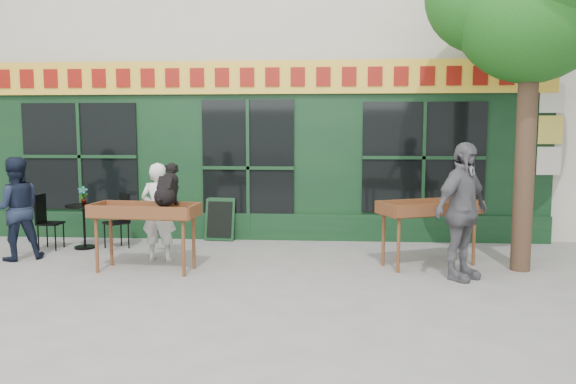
{
  "coord_description": "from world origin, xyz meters",
  "views": [
    {
      "loc": [
        1.48,
        -7.98,
        2.04
      ],
      "look_at": [
        0.87,
        0.5,
        1.11
      ],
      "focal_mm": 35.0,
      "sensor_mm": 36.0,
      "label": 1
    }
  ],
  "objects_px": {
    "book_cart_center": "(145,215)",
    "dog": "(167,183)",
    "bistro_table": "(84,217)",
    "man_left": "(15,209)",
    "man_right": "(462,211)",
    "woman": "(159,212)",
    "book_cart_right": "(429,212)"
  },
  "relations": [
    {
      "from": "woman",
      "to": "man_left",
      "type": "xyz_separation_m",
      "value": [
        -2.27,
        -0.09,
        0.04
      ]
    },
    {
      "from": "man_left",
      "to": "bistro_table",
      "type": "bearing_deg",
      "value": -162.87
    },
    {
      "from": "bistro_table",
      "to": "man_left",
      "type": "xyz_separation_m",
      "value": [
        -0.7,
        -0.9,
        0.27
      ]
    },
    {
      "from": "man_left",
      "to": "book_cart_center",
      "type": "bearing_deg",
      "value": 131.22
    },
    {
      "from": "book_cart_center",
      "to": "man_right",
      "type": "height_order",
      "value": "man_right"
    },
    {
      "from": "book_cart_center",
      "to": "woman",
      "type": "relative_size",
      "value": 1.0
    },
    {
      "from": "book_cart_right",
      "to": "bistro_table",
      "type": "xyz_separation_m",
      "value": [
        -5.73,
        0.84,
        -0.28
      ]
    },
    {
      "from": "woman",
      "to": "man_left",
      "type": "relative_size",
      "value": 0.95
    },
    {
      "from": "woman",
      "to": "bistro_table",
      "type": "relative_size",
      "value": 2.03
    },
    {
      "from": "man_left",
      "to": "dog",
      "type": "bearing_deg",
      "value": 131.96
    },
    {
      "from": "book_cart_center",
      "to": "book_cart_right",
      "type": "relative_size",
      "value": 0.95
    },
    {
      "from": "dog",
      "to": "man_right",
      "type": "relative_size",
      "value": 0.32
    },
    {
      "from": "dog",
      "to": "bistro_table",
      "type": "height_order",
      "value": "dog"
    },
    {
      "from": "dog",
      "to": "woman",
      "type": "height_order",
      "value": "dog"
    },
    {
      "from": "dog",
      "to": "man_left",
      "type": "bearing_deg",
      "value": 172.02
    },
    {
      "from": "dog",
      "to": "bistro_table",
      "type": "xyz_separation_m",
      "value": [
        -1.92,
        1.51,
        -0.75
      ]
    },
    {
      "from": "book_cart_right",
      "to": "man_left",
      "type": "height_order",
      "value": "man_left"
    },
    {
      "from": "man_right",
      "to": "book_cart_right",
      "type": "bearing_deg",
      "value": 68.28
    },
    {
      "from": "woman",
      "to": "bistro_table",
      "type": "height_order",
      "value": "woman"
    },
    {
      "from": "dog",
      "to": "woman",
      "type": "relative_size",
      "value": 0.39
    },
    {
      "from": "woman",
      "to": "book_cart_right",
      "type": "xyz_separation_m",
      "value": [
        4.16,
        -0.04,
        0.05
      ]
    },
    {
      "from": "man_right",
      "to": "man_left",
      "type": "distance_m",
      "value": 6.77
    },
    {
      "from": "book_cart_center",
      "to": "dog",
      "type": "distance_m",
      "value": 0.59
    },
    {
      "from": "bistro_table",
      "to": "man_left",
      "type": "bearing_deg",
      "value": -127.87
    },
    {
      "from": "book_cart_center",
      "to": "man_right",
      "type": "distance_m",
      "value": 4.46
    },
    {
      "from": "bistro_table",
      "to": "book_cart_center",
      "type": "bearing_deg",
      "value": -42.84
    },
    {
      "from": "dog",
      "to": "woman",
      "type": "xyz_separation_m",
      "value": [
        -0.35,
        0.7,
        -0.52
      ]
    },
    {
      "from": "dog",
      "to": "man_left",
      "type": "xyz_separation_m",
      "value": [
        -2.62,
        0.61,
        -0.47
      ]
    },
    {
      "from": "man_right",
      "to": "bistro_table",
      "type": "height_order",
      "value": "man_right"
    },
    {
      "from": "book_cart_center",
      "to": "bistro_table",
      "type": "distance_m",
      "value": 2.16
    },
    {
      "from": "book_cart_center",
      "to": "bistro_table",
      "type": "xyz_separation_m",
      "value": [
        -1.57,
        1.46,
        -0.28
      ]
    },
    {
      "from": "book_cart_right",
      "to": "man_right",
      "type": "distance_m",
      "value": 0.82
    }
  ]
}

